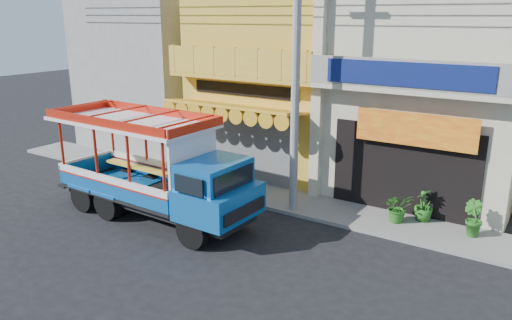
% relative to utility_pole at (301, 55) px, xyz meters
% --- Properties ---
extents(ground, '(90.00, 90.00, 0.00)m').
position_rel_utility_pole_xyz_m(ground, '(0.85, -3.30, -5.03)').
color(ground, black).
rests_on(ground, ground).
extents(sidewalk, '(30.00, 2.00, 0.12)m').
position_rel_utility_pole_xyz_m(sidewalk, '(0.85, 0.70, -4.97)').
color(sidewalk, slate).
rests_on(sidewalk, ground).
extents(shophouse_left, '(6.00, 7.50, 8.24)m').
position_rel_utility_pole_xyz_m(shophouse_left, '(-3.15, 4.66, -0.92)').
color(shophouse_left, gold).
rests_on(shophouse_left, ground).
extents(shophouse_right, '(6.00, 6.75, 8.24)m').
position_rel_utility_pole_xyz_m(shophouse_right, '(2.85, 4.66, -0.93)').
color(shophouse_right, '#B7AC96').
rests_on(shophouse_right, ground).
extents(party_pilaster, '(0.35, 0.30, 8.00)m').
position_rel_utility_pole_xyz_m(party_pilaster, '(-0.15, 1.55, -1.03)').
color(party_pilaster, '#B7AC96').
rests_on(party_pilaster, ground).
extents(filler_building_left, '(6.00, 6.00, 7.60)m').
position_rel_utility_pole_xyz_m(filler_building_left, '(-10.15, 4.70, -1.23)').
color(filler_building_left, gray).
rests_on(filler_building_left, ground).
extents(utility_pole, '(28.00, 0.26, 9.00)m').
position_rel_utility_pole_xyz_m(utility_pole, '(0.00, 0.00, 0.00)').
color(utility_pole, gray).
rests_on(utility_pole, ground).
extents(songthaew_truck, '(7.14, 2.57, 3.30)m').
position_rel_utility_pole_xyz_m(songthaew_truck, '(-3.06, -2.76, -3.44)').
color(songthaew_truck, black).
rests_on(songthaew_truck, ground).
extents(green_sign, '(0.68, 0.40, 1.05)m').
position_rel_utility_pole_xyz_m(green_sign, '(-4.14, 0.94, -4.47)').
color(green_sign, black).
rests_on(green_sign, sidewalk).
extents(potted_plant_a, '(1.09, 1.07, 0.92)m').
position_rel_utility_pole_xyz_m(potted_plant_a, '(3.01, 0.84, -4.45)').
color(potted_plant_a, '#26651D').
rests_on(potted_plant_a, sidewalk).
extents(potted_plant_b, '(0.73, 0.71, 1.04)m').
position_rel_utility_pole_xyz_m(potted_plant_b, '(5.10, 1.03, -4.39)').
color(potted_plant_b, '#26651D').
rests_on(potted_plant_b, sidewalk).
extents(potted_plant_c, '(0.66, 0.66, 1.03)m').
position_rel_utility_pole_xyz_m(potted_plant_c, '(3.65, 1.35, -4.40)').
color(potted_plant_c, '#26651D').
rests_on(potted_plant_c, sidewalk).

